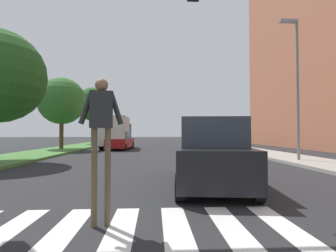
# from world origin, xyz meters

# --- Properties ---
(ground_plane) EXTENTS (140.00, 140.00, 0.00)m
(ground_plane) POSITION_xyz_m (0.00, 30.00, 0.00)
(ground_plane) COLOR #262628
(crosswalk) EXTENTS (5.85, 2.20, 0.01)m
(crosswalk) POSITION_xyz_m (0.00, 6.69, 0.00)
(crosswalk) COLOR silver
(crosswalk) RESTS_ON ground_plane
(median_strip) EXTENTS (3.80, 64.00, 0.15)m
(median_strip) POSITION_xyz_m (-7.76, 28.00, 0.07)
(median_strip) COLOR #477A38
(median_strip) RESTS_ON ground_plane
(tree_far) EXTENTS (4.22, 4.22, 6.43)m
(tree_far) POSITION_xyz_m (-7.90, 25.59, 4.45)
(tree_far) COLOR #4C3823
(tree_far) RESTS_ON median_strip
(tree_distant) EXTENTS (4.39, 4.39, 7.41)m
(tree_distant) POSITION_xyz_m (-7.67, 35.86, 5.35)
(tree_distant) COLOR #4C3823
(tree_distant) RESTS_ON median_strip
(sidewalk_right) EXTENTS (3.00, 64.00, 0.15)m
(sidewalk_right) POSITION_xyz_m (8.64, 28.00, 0.07)
(sidewalk_right) COLOR #9E9991
(sidewalk_right) RESTS_ON ground_plane
(street_lamp_right) EXTENTS (1.02, 0.24, 7.50)m
(street_lamp_right) POSITION_xyz_m (8.04, 15.35, 4.59)
(street_lamp_right) COLOR slate
(street_lamp_right) RESTS_ON sidewalk_right
(pedestrian_performer) EXTENTS (0.75, 0.30, 2.49)m
(pedestrian_performer) POSITION_xyz_m (-0.36, 6.83, 1.66)
(pedestrian_performer) COLOR brown
(pedestrian_performer) RESTS_ON ground_plane
(suv_crossing) EXTENTS (2.44, 4.79, 1.97)m
(suv_crossing) POSITION_xyz_m (2.19, 9.94, 0.93)
(suv_crossing) COLOR black
(suv_crossing) RESTS_ON ground_plane
(sedan_midblock) EXTENTS (2.24, 4.69, 1.68)m
(sedan_midblock) POSITION_xyz_m (-2.68, 26.17, 0.78)
(sedan_midblock) COLOR maroon
(sedan_midblock) RESTS_ON ground_plane
(truck_box_delivery) EXTENTS (2.40, 6.20, 3.10)m
(truck_box_delivery) POSITION_xyz_m (-3.21, 27.26, 1.63)
(truck_box_delivery) COLOR black
(truck_box_delivery) RESTS_ON ground_plane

